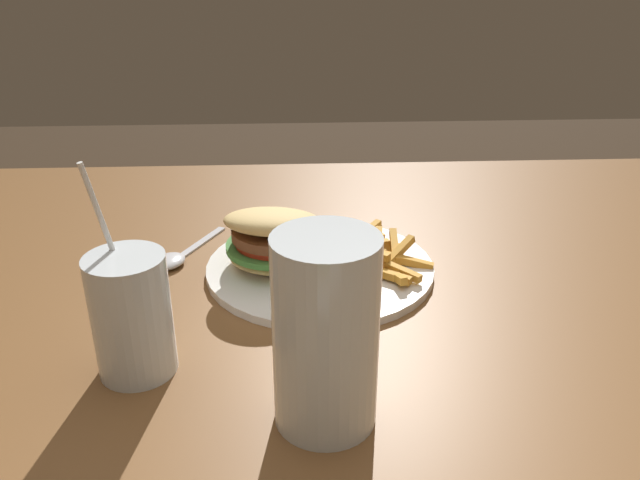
# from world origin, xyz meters

# --- Properties ---
(dining_table) EXTENTS (1.45, 1.36, 0.78)m
(dining_table) POSITION_xyz_m (0.00, 0.00, 0.70)
(dining_table) COLOR brown
(dining_table) RESTS_ON ground_plane
(meal_plate_near) EXTENTS (0.28, 0.28, 0.10)m
(meal_plate_near) POSITION_xyz_m (0.12, -0.25, 0.80)
(meal_plate_near) COLOR white
(meal_plate_near) RESTS_ON dining_table
(beer_glass) EXTENTS (0.09, 0.09, 0.17)m
(beer_glass) POSITION_xyz_m (0.10, 0.02, 0.85)
(beer_glass) COLOR silver
(beer_glass) RESTS_ON dining_table
(juice_glass) EXTENTS (0.07, 0.07, 0.20)m
(juice_glass) POSITION_xyz_m (0.28, -0.06, 0.83)
(juice_glass) COLOR silver
(juice_glass) RESTS_ON dining_table
(spoon) EXTENTS (0.09, 0.14, 0.01)m
(spoon) POSITION_xyz_m (0.28, -0.28, 0.78)
(spoon) COLOR silver
(spoon) RESTS_ON dining_table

